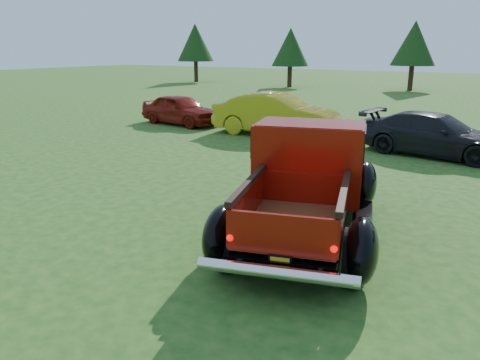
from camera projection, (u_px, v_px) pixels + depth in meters
The scene contains 8 objects.
ground at pixel (212, 235), 8.02m from camera, with size 120.00×120.00×0.00m, color #1F4C15.
tree_far_west at pixel (195, 43), 42.67m from camera, with size 3.33×3.33×5.20m.
tree_west at pixel (290, 47), 37.05m from camera, with size 2.94×2.94×4.60m.
tree_mid_left at pixel (414, 43), 34.21m from camera, with size 3.20×3.20×5.00m.
pickup_truck at pixel (308, 179), 8.15m from camera, with size 3.43×5.36×1.87m.
show_car_red at pixel (180, 109), 19.39m from camera, with size 1.46×3.63×1.24m, color maroon.
show_car_yellow at pixel (277, 114), 16.96m from camera, with size 1.60×4.59×1.51m, color #A59916.
show_car_grey at pixel (435, 135), 13.74m from camera, with size 1.75×4.30×1.25m, color black.
Camera 1 is at (4.23, -6.16, 3.09)m, focal length 35.00 mm.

